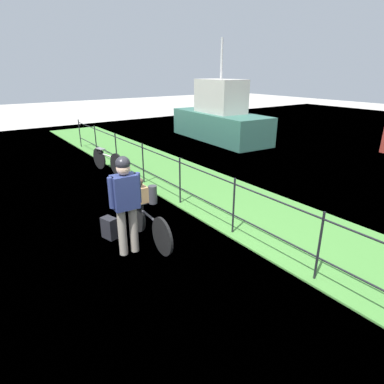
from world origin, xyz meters
TOP-DOWN VIEW (x-y plane):
  - ground_plane at (0.00, 0.00)m, footprint 60.00×60.00m
  - grass_strip at (0.00, 2.93)m, footprint 27.00×2.40m
  - iron_fence at (-0.00, 1.89)m, footprint 18.04×0.04m
  - bicycle_main at (-0.65, 0.46)m, footprint 1.68×0.18m
  - wooden_crate at (-1.02, 0.48)m, footprint 0.39×0.26m
  - terrier_dog at (-1.00, 0.47)m, footprint 0.32×0.15m
  - cyclist_person at (-0.50, 0.00)m, footprint 0.28×0.54m
  - backpack_on_paving at (-1.18, -0.07)m, footprint 0.32×0.25m
  - mooring_bollard at (-2.19, 1.39)m, footprint 0.20×0.20m
  - bicycle_parked at (-5.15, 1.49)m, footprint 1.67×0.32m
  - moored_boat_mid at (-7.06, 7.45)m, footprint 5.17×2.18m

SIDE VIEW (x-z plane):
  - ground_plane at x=0.00m, z-range 0.00..0.00m
  - grass_strip at x=0.00m, z-range 0.00..0.03m
  - backpack_on_paving at x=-1.18m, z-range 0.00..0.40m
  - mooring_bollard at x=-2.19m, z-range 0.00..0.43m
  - bicycle_main at x=-0.65m, z-range 0.02..0.68m
  - bicycle_parked at x=-5.15m, z-range 0.02..0.69m
  - iron_fence at x=0.00m, z-range 0.09..1.19m
  - wooden_crate at x=-1.02m, z-range 0.66..0.96m
  - moored_boat_mid at x=-7.06m, z-range -1.15..3.00m
  - cyclist_person at x=-0.50m, z-range 0.16..1.84m
  - terrier_dog at x=-1.00m, z-range 0.94..1.12m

